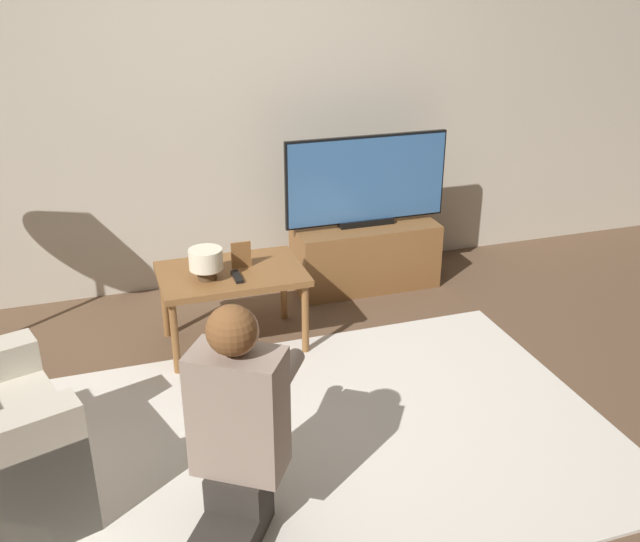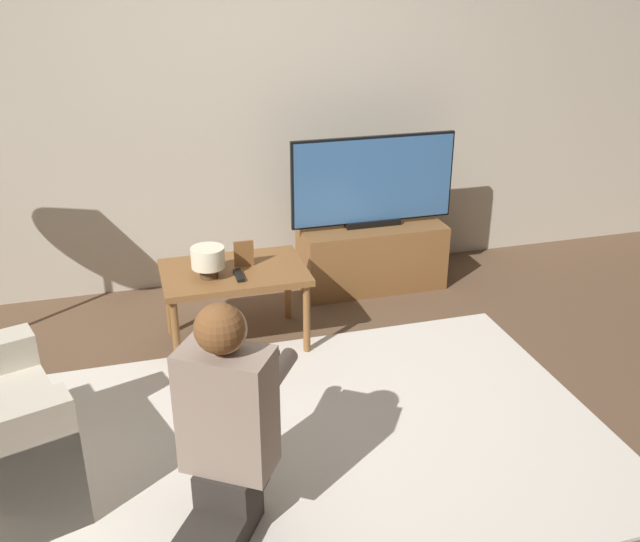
{
  "view_description": "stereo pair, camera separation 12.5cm",
  "coord_description": "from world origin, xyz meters",
  "px_view_note": "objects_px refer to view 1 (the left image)",
  "views": [
    {
      "loc": [
        -0.79,
        -2.54,
        2.05
      ],
      "look_at": [
        0.23,
        0.57,
        0.59
      ],
      "focal_mm": 40.0,
      "sensor_mm": 36.0,
      "label": 1
    },
    {
      "loc": [
        -0.67,
        -2.57,
        2.05
      ],
      "look_at": [
        0.23,
        0.57,
        0.59
      ],
      "focal_mm": 40.0,
      "sensor_mm": 36.0,
      "label": 2
    }
  ],
  "objects_px": {
    "tv": "(367,181)",
    "person_kneeling": "(238,424)",
    "coffee_table": "(232,280)",
    "table_lamp": "(206,261)"
  },
  "relations": [
    {
      "from": "person_kneeling",
      "to": "table_lamp",
      "type": "bearing_deg",
      "value": -61.79
    },
    {
      "from": "person_kneeling",
      "to": "table_lamp",
      "type": "distance_m",
      "value": 1.34
    },
    {
      "from": "coffee_table",
      "to": "person_kneeling",
      "type": "distance_m",
      "value": 1.42
    },
    {
      "from": "tv",
      "to": "person_kneeling",
      "type": "distance_m",
      "value": 2.31
    },
    {
      "from": "tv",
      "to": "coffee_table",
      "type": "height_order",
      "value": "tv"
    },
    {
      "from": "tv",
      "to": "coffee_table",
      "type": "distance_m",
      "value": 1.17
    },
    {
      "from": "tv",
      "to": "person_kneeling",
      "type": "xyz_separation_m",
      "value": [
        -1.26,
        -1.92,
        -0.26
      ]
    },
    {
      "from": "tv",
      "to": "person_kneeling",
      "type": "bearing_deg",
      "value": -123.26
    },
    {
      "from": "table_lamp",
      "to": "tv",
      "type": "bearing_deg",
      "value": 27.19
    },
    {
      "from": "tv",
      "to": "person_kneeling",
      "type": "height_order",
      "value": "tv"
    }
  ]
}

